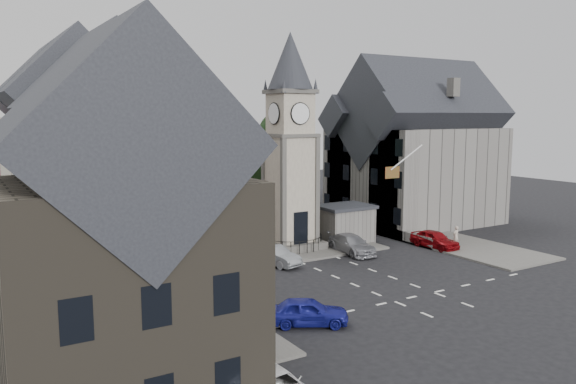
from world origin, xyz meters
TOP-DOWN VIEW (x-y plane):
  - ground at (0.00, 0.00)m, footprint 120.00×120.00m
  - pavement_west at (-12.50, 6.00)m, footprint 6.00×30.00m
  - pavement_east at (12.00, 8.00)m, footprint 6.00×26.00m
  - central_island at (1.50, 8.00)m, footprint 10.00×8.00m
  - road_markings at (0.00, -5.50)m, footprint 20.00×8.00m
  - clock_tower at (0.00, 7.99)m, footprint 4.86×4.86m
  - stone_shelter at (4.80, 7.50)m, footprint 4.30×3.30m
  - town_tree at (2.00, 13.00)m, footprint 7.20×7.20m
  - warning_sign_post at (-3.20, 5.43)m, footprint 0.70×0.19m
  - terrace_pink at (-15.50, 16.00)m, footprint 8.10×7.60m
  - terrace_cream at (-15.50, 8.00)m, footprint 8.10×7.60m
  - terrace_tudor at (-15.50, 0.00)m, footprint 8.10×7.60m
  - building_sw_stone at (-17.00, -9.00)m, footprint 8.60×7.60m
  - backdrop_west at (-12.00, 28.00)m, footprint 20.00×10.00m
  - east_building at (15.59, 11.00)m, footprint 14.40×11.40m
  - east_boundary_wall at (9.20, 10.00)m, footprint 0.40×16.00m
  - flagpole at (8.00, 4.00)m, footprint 3.68×0.10m
  - car_west_blue at (-7.50, -6.00)m, footprint 4.25×3.39m
  - car_west_silver at (-10.74, 4.02)m, footprint 4.96×3.39m
  - car_west_grey at (-9.17, 8.00)m, footprint 5.68×5.55m
  - car_island_silver at (-3.36, 4.50)m, footprint 2.42×4.28m
  - car_island_east at (3.20, 4.46)m, footprint 2.29×4.84m
  - car_east_red at (9.71, 2.48)m, footprint 1.84×4.14m
  - pedestrian at (11.50, 2.00)m, footprint 0.61×0.42m

SIDE VIEW (x-z plane):
  - ground at x=0.00m, z-range 0.00..0.00m
  - road_markings at x=0.00m, z-range 0.00..0.01m
  - pavement_west at x=-12.50m, z-range 0.00..0.14m
  - pavement_east at x=12.00m, z-range 0.00..0.14m
  - central_island at x=1.50m, z-range 0.00..0.16m
  - east_boundary_wall at x=9.20m, z-range 0.00..0.90m
  - car_island_silver at x=-3.36m, z-range 0.00..1.33m
  - car_west_blue at x=-7.50m, z-range 0.00..1.36m
  - car_island_east at x=3.20m, z-range 0.00..1.36m
  - car_east_red at x=9.71m, z-range 0.00..1.38m
  - car_west_grey at x=-9.17m, z-range 0.00..1.51m
  - car_west_silver at x=-10.74m, z-range 0.00..1.55m
  - pedestrian at x=11.50m, z-range 0.00..1.62m
  - stone_shelter at x=4.80m, z-range 0.01..3.09m
  - warning_sign_post at x=-3.20m, z-range 0.60..3.45m
  - backdrop_west at x=-12.00m, z-range 0.00..8.00m
  - building_sw_stone at x=-17.00m, z-range 0.15..10.55m
  - terrace_tudor at x=-15.50m, z-range 0.19..12.19m
  - east_building at x=15.59m, z-range -0.04..12.56m
  - terrace_pink at x=-15.50m, z-range 0.18..12.98m
  - terrace_cream at x=-15.50m, z-range 0.18..12.98m
  - town_tree at x=2.00m, z-range 1.57..12.37m
  - flagpole at x=8.00m, z-range 5.63..8.37m
  - clock_tower at x=0.00m, z-range 0.00..16.25m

